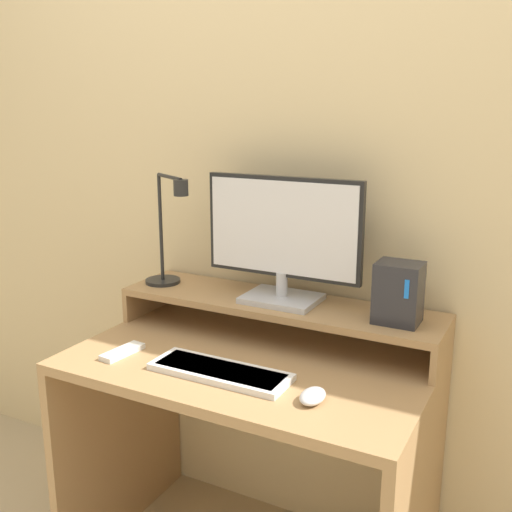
# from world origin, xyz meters

# --- Properties ---
(wall_back) EXTENTS (6.00, 0.05, 2.50)m
(wall_back) POSITION_xyz_m (0.00, 0.67, 1.25)
(wall_back) COLOR beige
(wall_back) RESTS_ON ground_plane
(desk) EXTENTS (1.03, 0.64, 0.74)m
(desk) POSITION_xyz_m (0.00, 0.32, 0.51)
(desk) COLOR #A87F51
(desk) RESTS_ON ground_plane
(monitor_shelf) EXTENTS (1.03, 0.26, 0.12)m
(monitor_shelf) POSITION_xyz_m (0.00, 0.51, 0.84)
(monitor_shelf) COLOR #A87F51
(monitor_shelf) RESTS_ON desk
(monitor) EXTENTS (0.50, 0.17, 0.39)m
(monitor) POSITION_xyz_m (0.01, 0.51, 1.06)
(monitor) COLOR #BCBCC1
(monitor) RESTS_ON monitor_shelf
(desk_lamp) EXTENTS (0.23, 0.16, 0.38)m
(desk_lamp) POSITION_xyz_m (-0.39, 0.47, 1.02)
(desk_lamp) COLOR black
(desk_lamp) RESTS_ON monitor_shelf
(router_dock) EXTENTS (0.13, 0.11, 0.17)m
(router_dock) POSITION_xyz_m (0.38, 0.49, 0.95)
(router_dock) COLOR #28282D
(router_dock) RESTS_ON monitor_shelf
(keyboard) EXTENTS (0.39, 0.13, 0.02)m
(keyboard) POSITION_xyz_m (-0.02, 0.18, 0.75)
(keyboard) COLOR white
(keyboard) RESTS_ON desk
(mouse) EXTENTS (0.06, 0.09, 0.03)m
(mouse) POSITION_xyz_m (0.26, 0.16, 0.76)
(mouse) COLOR silver
(mouse) RESTS_ON desk
(remote_control) EXTENTS (0.06, 0.15, 0.02)m
(remote_control) POSITION_xyz_m (-0.34, 0.17, 0.75)
(remote_control) COLOR white
(remote_control) RESTS_ON desk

